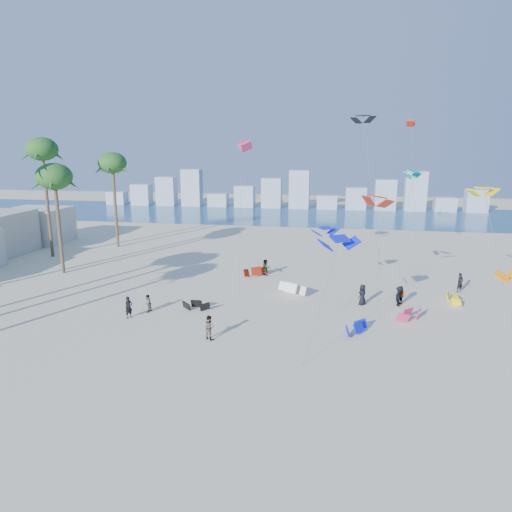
# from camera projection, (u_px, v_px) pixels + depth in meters

# --- Properties ---
(ground) EXTENTS (220.00, 220.00, 0.00)m
(ground) POSITION_uv_depth(u_px,v_px,m) (158.00, 392.00, 27.36)
(ground) COLOR beige
(ground) RESTS_ON ground
(ocean) EXTENTS (220.00, 220.00, 0.00)m
(ocean) POSITION_uv_depth(u_px,v_px,m) (288.00, 214.00, 96.39)
(ocean) COLOR navy
(ocean) RESTS_ON ground
(kitesurfer_near) EXTENTS (0.74, 0.80, 1.84)m
(kitesurfer_near) POSITION_uv_depth(u_px,v_px,m) (129.00, 307.00, 38.85)
(kitesurfer_near) COLOR black
(kitesurfer_near) RESTS_ON ground
(kitesurfer_mid) EXTENTS (1.10, 1.02, 1.83)m
(kitesurfer_mid) POSITION_uv_depth(u_px,v_px,m) (209.00, 327.00, 34.63)
(kitesurfer_mid) COLOR gray
(kitesurfer_mid) RESTS_ON ground
(kitesurfers_far) EXTENTS (28.45, 14.54, 1.90)m
(kitesurfers_far) POSITION_uv_depth(u_px,v_px,m) (334.00, 287.00, 44.59)
(kitesurfers_far) COLOR black
(kitesurfers_far) RESTS_ON ground
(grounded_kites) EXTENTS (24.64, 17.37, 1.02)m
(grounded_kites) POSITION_uv_depth(u_px,v_px,m) (317.00, 297.00, 43.05)
(grounded_kites) COLOR black
(grounded_kites) RESTS_ON ground
(flying_kites) EXTENTS (29.16, 35.19, 18.01)m
(flying_kites) POSITION_uv_depth(u_px,v_px,m) (377.00, 169.00, 44.36)
(flying_kites) COLOR #0C1ADB
(flying_kites) RESTS_ON ground
(distant_skyline) EXTENTS (85.00, 3.00, 8.40)m
(distant_skyline) POSITION_uv_depth(u_px,v_px,m) (288.00, 194.00, 105.46)
(distant_skyline) COLOR #9EADBF
(distant_skyline) RESTS_ON ground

